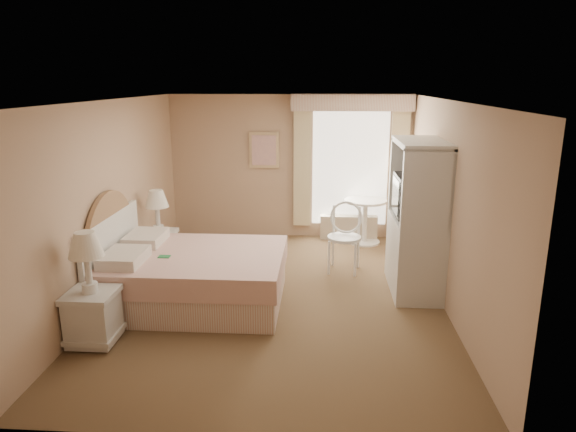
# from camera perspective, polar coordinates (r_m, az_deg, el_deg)

# --- Properties ---
(room) EXTENTS (4.21, 5.51, 2.51)m
(room) POSITION_cam_1_polar(r_m,az_deg,el_deg) (6.36, -1.33, 1.38)
(room) COLOR brown
(room) RESTS_ON ground
(window) EXTENTS (2.05, 0.22, 2.51)m
(window) POSITION_cam_1_polar(r_m,az_deg,el_deg) (8.94, 6.95, 5.81)
(window) COLOR white
(window) RESTS_ON room
(framed_art) EXTENTS (0.52, 0.04, 0.62)m
(framed_art) POSITION_cam_1_polar(r_m,az_deg,el_deg) (9.01, -2.68, 7.32)
(framed_art) COLOR tan
(framed_art) RESTS_ON room
(bed) EXTENTS (2.19, 1.73, 1.53)m
(bed) POSITION_cam_1_polar(r_m,az_deg,el_deg) (6.61, -11.19, -6.40)
(bed) COLOR tan
(bed) RESTS_ON room
(nightstand_near) EXTENTS (0.51, 0.51, 1.22)m
(nightstand_near) POSITION_cam_1_polar(r_m,az_deg,el_deg) (5.86, -20.98, -9.01)
(nightstand_near) COLOR silver
(nightstand_near) RESTS_ON room
(nightstand_far) EXTENTS (0.48, 0.48, 1.17)m
(nightstand_far) POSITION_cam_1_polar(r_m,az_deg,el_deg) (7.87, -14.12, -2.52)
(nightstand_far) COLOR silver
(nightstand_far) RESTS_ON room
(round_table) EXTENTS (0.72, 0.72, 0.77)m
(round_table) POSITION_cam_1_polar(r_m,az_deg,el_deg) (8.88, 8.56, 0.21)
(round_table) COLOR silver
(round_table) RESTS_ON room
(cafe_chair) EXTENTS (0.57, 0.57, 1.02)m
(cafe_chair) POSITION_cam_1_polar(r_m,az_deg,el_deg) (7.56, 6.35, -1.70)
(cafe_chair) COLOR silver
(cafe_chair) RESTS_ON room
(armoire) EXTENTS (0.60, 1.21, 2.01)m
(armoire) POSITION_cam_1_polar(r_m,az_deg,el_deg) (6.92, 14.10, -1.53)
(armoire) COLOR silver
(armoire) RESTS_ON room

